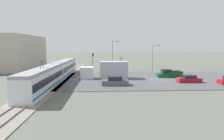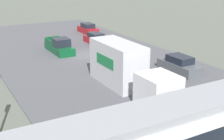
{
  "view_description": "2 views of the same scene",
  "coord_description": "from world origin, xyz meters",
  "px_view_note": "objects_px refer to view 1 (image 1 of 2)",
  "views": [
    {
      "loc": [
        -36.04,
        12.09,
        6.95
      ],
      "look_at": [
        2.77,
        10.39,
        1.65
      ],
      "focal_mm": 28.0,
      "sensor_mm": 36.0,
      "label": 1
    },
    {
      "loc": [
        14.12,
        32.08,
        9.71
      ],
      "look_at": [
        3.18,
        12.56,
        2.32
      ],
      "focal_mm": 50.0,
      "sensor_mm": 36.0,
      "label": 2
    }
  ],
  "objects_px": {
    "street_lamp_near_crossing": "(153,56)",
    "box_truck": "(107,71)",
    "pickup_truck": "(169,74)",
    "street_lamp_mid_block": "(113,54)",
    "street_tree": "(121,65)",
    "traffic_light_pole": "(93,60)",
    "no_parking_sign": "(135,66)",
    "light_rail_tram": "(56,72)",
    "sedan_car_1": "(189,79)",
    "sedan_car_0": "(115,81)"
  },
  "relations": [
    {
      "from": "light_rail_tram",
      "to": "street_tree",
      "type": "relative_size",
      "value": 7.26
    },
    {
      "from": "box_truck",
      "to": "traffic_light_pole",
      "type": "xyz_separation_m",
      "value": [
        11.14,
        3.81,
        1.55
      ]
    },
    {
      "from": "box_truck",
      "to": "street_lamp_mid_block",
      "type": "bearing_deg",
      "value": -8.1
    },
    {
      "from": "light_rail_tram",
      "to": "street_lamp_near_crossing",
      "type": "distance_m",
      "value": 27.38
    },
    {
      "from": "box_truck",
      "to": "traffic_light_pole",
      "type": "bearing_deg",
      "value": 18.88
    },
    {
      "from": "box_truck",
      "to": "street_tree",
      "type": "distance_m",
      "value": 11.19
    },
    {
      "from": "street_tree",
      "to": "light_rail_tram",
      "type": "bearing_deg",
      "value": 131.67
    },
    {
      "from": "pickup_truck",
      "to": "street_lamp_mid_block",
      "type": "relative_size",
      "value": 0.65
    },
    {
      "from": "traffic_light_pole",
      "to": "sedan_car_0",
      "type": "bearing_deg",
      "value": -164.38
    },
    {
      "from": "traffic_light_pole",
      "to": "box_truck",
      "type": "bearing_deg",
      "value": -161.12
    },
    {
      "from": "sedan_car_1",
      "to": "no_parking_sign",
      "type": "height_order",
      "value": "no_parking_sign"
    },
    {
      "from": "light_rail_tram",
      "to": "sedan_car_0",
      "type": "height_order",
      "value": "light_rail_tram"
    },
    {
      "from": "traffic_light_pole",
      "to": "sedan_car_1",
      "type": "bearing_deg",
      "value": -129.71
    },
    {
      "from": "street_tree",
      "to": "pickup_truck",
      "type": "bearing_deg",
      "value": -134.81
    },
    {
      "from": "light_rail_tram",
      "to": "sedan_car_0",
      "type": "xyz_separation_m",
      "value": [
        -4.53,
        -11.52,
        -1.05
      ]
    },
    {
      "from": "box_truck",
      "to": "street_lamp_mid_block",
      "type": "distance_m",
      "value": 13.26
    },
    {
      "from": "sedan_car_0",
      "to": "light_rail_tram",
      "type": "bearing_deg",
      "value": 68.51
    },
    {
      "from": "light_rail_tram",
      "to": "street_lamp_mid_block",
      "type": "bearing_deg",
      "value": -38.88
    },
    {
      "from": "sedan_car_1",
      "to": "no_parking_sign",
      "type": "relative_size",
      "value": 2.16
    },
    {
      "from": "light_rail_tram",
      "to": "pickup_truck",
      "type": "xyz_separation_m",
      "value": [
        3.04,
        -24.07,
        -1.02
      ]
    },
    {
      "from": "traffic_light_pole",
      "to": "street_lamp_near_crossing",
      "type": "bearing_deg",
      "value": -88.55
    },
    {
      "from": "box_truck",
      "to": "street_lamp_mid_block",
      "type": "xyz_separation_m",
      "value": [
        12.75,
        -1.81,
        3.13
      ]
    },
    {
      "from": "sedan_car_0",
      "to": "traffic_light_pole",
      "type": "distance_m",
      "value": 18.82
    },
    {
      "from": "sedan_car_1",
      "to": "street_lamp_near_crossing",
      "type": "bearing_deg",
      "value": -171.75
    },
    {
      "from": "pickup_truck",
      "to": "sedan_car_0",
      "type": "bearing_deg",
      "value": 121.1
    },
    {
      "from": "box_truck",
      "to": "traffic_light_pole",
      "type": "relative_size",
      "value": 1.97
    },
    {
      "from": "traffic_light_pole",
      "to": "no_parking_sign",
      "type": "bearing_deg",
      "value": -88.35
    },
    {
      "from": "street_tree",
      "to": "street_lamp_near_crossing",
      "type": "height_order",
      "value": "street_lamp_near_crossing"
    },
    {
      "from": "street_lamp_near_crossing",
      "to": "street_lamp_mid_block",
      "type": "height_order",
      "value": "street_lamp_mid_block"
    },
    {
      "from": "light_rail_tram",
      "to": "pickup_truck",
      "type": "height_order",
      "value": "light_rail_tram"
    },
    {
      "from": "light_rail_tram",
      "to": "street_tree",
      "type": "xyz_separation_m",
      "value": [
        12.73,
        -14.31,
        0.13
      ]
    },
    {
      "from": "sedan_car_1",
      "to": "no_parking_sign",
      "type": "distance_m",
      "value": 18.15
    },
    {
      "from": "light_rail_tram",
      "to": "sedan_car_1",
      "type": "relative_size",
      "value": 6.9
    },
    {
      "from": "sedan_car_0",
      "to": "street_lamp_near_crossing",
      "type": "bearing_deg",
      "value": -33.07
    },
    {
      "from": "street_lamp_near_crossing",
      "to": "box_truck",
      "type": "bearing_deg",
      "value": 131.28
    },
    {
      "from": "street_lamp_mid_block",
      "to": "no_parking_sign",
      "type": "height_order",
      "value": "street_lamp_mid_block"
    },
    {
      "from": "traffic_light_pole",
      "to": "street_lamp_mid_block",
      "type": "relative_size",
      "value": 0.6
    },
    {
      "from": "light_rail_tram",
      "to": "sedan_car_0",
      "type": "relative_size",
      "value": 6.52
    },
    {
      "from": "sedan_car_1",
      "to": "box_truck",
      "type": "bearing_deg",
      "value": -107.67
    },
    {
      "from": "light_rail_tram",
      "to": "sedan_car_1",
      "type": "distance_m",
      "value": 26.05
    },
    {
      "from": "traffic_light_pole",
      "to": "pickup_truck",
      "type": "bearing_deg",
      "value": -120.58
    },
    {
      "from": "light_rail_tram",
      "to": "traffic_light_pole",
      "type": "bearing_deg",
      "value": -25.83
    },
    {
      "from": "box_truck",
      "to": "sedan_car_0",
      "type": "height_order",
      "value": "box_truck"
    },
    {
      "from": "pickup_truck",
      "to": "sedan_car_1",
      "type": "bearing_deg",
      "value": -162.37
    },
    {
      "from": "sedan_car_0",
      "to": "sedan_car_1",
      "type": "relative_size",
      "value": 1.06
    },
    {
      "from": "sedan_car_0",
      "to": "street_lamp_near_crossing",
      "type": "distance_m",
      "value": 22.22
    },
    {
      "from": "sedan_car_1",
      "to": "traffic_light_pole",
      "type": "relative_size",
      "value": 0.87
    },
    {
      "from": "box_truck",
      "to": "sedan_car_0",
      "type": "xyz_separation_m",
      "value": [
        -6.82,
        -1.21,
        -1.03
      ]
    },
    {
      "from": "traffic_light_pole",
      "to": "no_parking_sign",
      "type": "xyz_separation_m",
      "value": [
        0.34,
        -11.72,
        -2.04
      ]
    },
    {
      "from": "pickup_truck",
      "to": "no_parking_sign",
      "type": "bearing_deg",
      "value": 28.64
    }
  ]
}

